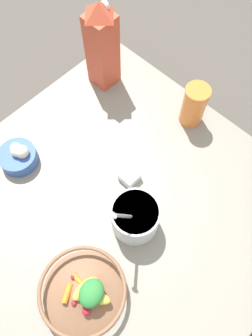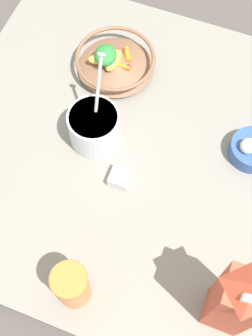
{
  "view_description": "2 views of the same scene",
  "coord_description": "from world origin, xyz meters",
  "px_view_note": "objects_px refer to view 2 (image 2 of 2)",
  "views": [
    {
      "loc": [
        -0.23,
        0.19,
        0.9
      ],
      "look_at": [
        0.03,
        -0.08,
        0.14
      ],
      "focal_mm": 35.0,
      "sensor_mm": 36.0,
      "label": 1
    },
    {
      "loc": [
        0.2,
        -0.5,
        1.07
      ],
      "look_at": [
        0.04,
        -0.08,
        0.11
      ],
      "focal_mm": 50.0,
      "sensor_mm": 36.0,
      "label": 2
    }
  ],
  "objects_px": {
    "yogurt_tub": "(94,126)",
    "garlic_bowl": "(252,149)",
    "fruit_bowl": "(114,61)",
    "milk_carton": "(236,300)",
    "spice_jar": "(120,178)",
    "drinking_cup": "(72,286)"
  },
  "relations": [
    {
      "from": "garlic_bowl",
      "to": "yogurt_tub",
      "type": "bearing_deg",
      "value": -165.85
    },
    {
      "from": "fruit_bowl",
      "to": "garlic_bowl",
      "type": "xyz_separation_m",
      "value": [
        0.4,
        -0.12,
        -0.01
      ]
    },
    {
      "from": "fruit_bowl",
      "to": "drinking_cup",
      "type": "distance_m",
      "value": 0.59
    },
    {
      "from": "fruit_bowl",
      "to": "spice_jar",
      "type": "bearing_deg",
      "value": -65.9
    },
    {
      "from": "milk_carton",
      "to": "garlic_bowl",
      "type": "height_order",
      "value": "milk_carton"
    },
    {
      "from": "garlic_bowl",
      "to": "drinking_cup",
      "type": "bearing_deg",
      "value": -120.02
    },
    {
      "from": "drinking_cup",
      "to": "milk_carton",
      "type": "bearing_deg",
      "value": 13.66
    },
    {
      "from": "yogurt_tub",
      "to": "garlic_bowl",
      "type": "xyz_separation_m",
      "value": [
        0.37,
        0.09,
        -0.03
      ]
    },
    {
      "from": "milk_carton",
      "to": "spice_jar",
      "type": "distance_m",
      "value": 0.39
    },
    {
      "from": "fruit_bowl",
      "to": "milk_carton",
      "type": "bearing_deg",
      "value": -48.66
    },
    {
      "from": "yogurt_tub",
      "to": "spice_jar",
      "type": "distance_m",
      "value": 0.14
    },
    {
      "from": "spice_jar",
      "to": "garlic_bowl",
      "type": "distance_m",
      "value": 0.32
    },
    {
      "from": "milk_carton",
      "to": "spice_jar",
      "type": "xyz_separation_m",
      "value": [
        -0.31,
        0.21,
        -0.13
      ]
    },
    {
      "from": "drinking_cup",
      "to": "fruit_bowl",
      "type": "bearing_deg",
      "value": 103.47
    },
    {
      "from": "milk_carton",
      "to": "yogurt_tub",
      "type": "relative_size",
      "value": 1.19
    },
    {
      "from": "spice_jar",
      "to": "fruit_bowl",
      "type": "bearing_deg",
      "value": 114.1
    },
    {
      "from": "yogurt_tub",
      "to": "drinking_cup",
      "type": "height_order",
      "value": "yogurt_tub"
    },
    {
      "from": "milk_carton",
      "to": "yogurt_tub",
      "type": "xyz_separation_m",
      "value": [
        -0.41,
        0.29,
        -0.09
      ]
    },
    {
      "from": "fruit_bowl",
      "to": "yogurt_tub",
      "type": "height_order",
      "value": "yogurt_tub"
    },
    {
      "from": "fruit_bowl",
      "to": "drinking_cup",
      "type": "bearing_deg",
      "value": -76.53
    },
    {
      "from": "yogurt_tub",
      "to": "spice_jar",
      "type": "xyz_separation_m",
      "value": [
        0.1,
        -0.09,
        -0.04
      ]
    },
    {
      "from": "yogurt_tub",
      "to": "garlic_bowl",
      "type": "relative_size",
      "value": 2.25
    }
  ]
}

